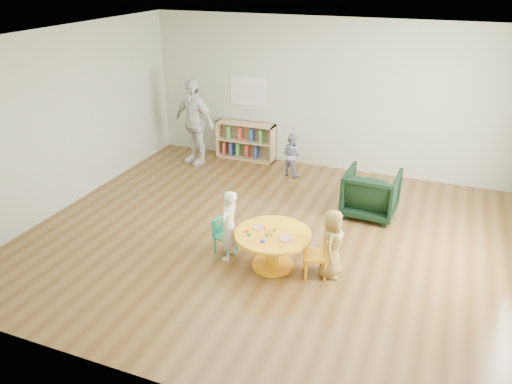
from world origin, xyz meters
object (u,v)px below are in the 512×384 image
adult_caretaker (194,122)px  kid_chair_right (318,254)px  activity_table (273,244)px  kid_chair_left (224,234)px  child_left (229,226)px  toddler (291,155)px  child_right (332,244)px  bookshelf (246,141)px  armchair (371,193)px

adult_caretaker → kid_chair_right: bearing=-24.2°
activity_table → kid_chair_right: (0.60, 0.03, -0.04)m
kid_chair_right → kid_chair_left: bearing=66.2°
child_left → toddler: size_ratio=1.21×
child_right → adult_caretaker: bearing=49.2°
bookshelf → child_right: 4.35m
adult_caretaker → armchair: bearing=1.9°
child_right → armchair: bearing=-6.2°
activity_table → child_left: size_ratio=1.01×
kid_chair_right → child_left: size_ratio=0.57×
kid_chair_left → armchair: bearing=152.8°
kid_chair_left → child_left: (0.14, -0.13, 0.22)m
kid_chair_left → child_left: bearing=63.0°
kid_chair_right → toddler: size_ratio=0.69×
kid_chair_left → armchair: 2.50m
kid_chair_left → toddler: toddler is taller
bookshelf → toddler: 1.25m
child_right → activity_table: bearing=95.7°
activity_table → armchair: armchair is taller
kid_chair_left → child_left: size_ratio=0.51×
kid_chair_right → armchair: armchair is taller
activity_table → armchair: bearing=64.6°
activity_table → child_left: (-0.62, -0.02, 0.15)m
child_left → bookshelf: bearing=-156.4°
activity_table → kid_chair_left: bearing=171.7°
bookshelf → adult_caretaker: 1.12m
armchair → child_right: (-0.18, -1.87, 0.09)m
activity_table → bookshelf: size_ratio=0.83×
activity_table → child_right: child_right is taller
activity_table → kid_chair_left: 0.77m
kid_chair_left → adult_caretaker: adult_caretaker is taller
child_left → child_right: 1.37m
child_right → toddler: 3.30m
activity_table → child_right: size_ratio=1.08×
kid_chair_left → child_right: bearing=104.2°
adult_caretaker → activity_table: bearing=-30.2°
toddler → adult_caretaker: adult_caretaker is taller
activity_table → kid_chair_right: bearing=2.8°
armchair → child_left: bearing=54.7°
kid_chair_right → child_right: size_ratio=0.62×
kid_chair_right → adult_caretaker: (-3.30, 2.94, 0.53)m
bookshelf → child_left: (1.25, -3.58, 0.13)m
adult_caretaker → kid_chair_left: bearing=-38.3°
activity_table → bookshelf: (-1.86, 3.56, 0.02)m
bookshelf → activity_table: bearing=-62.4°
toddler → adult_caretaker: size_ratio=0.49×
armchair → kid_chair_right: bearing=83.2°
adult_caretaker → toddler: bearing=19.2°
child_left → adult_caretaker: 3.66m
kid_chair_right → bookshelf: size_ratio=0.47×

